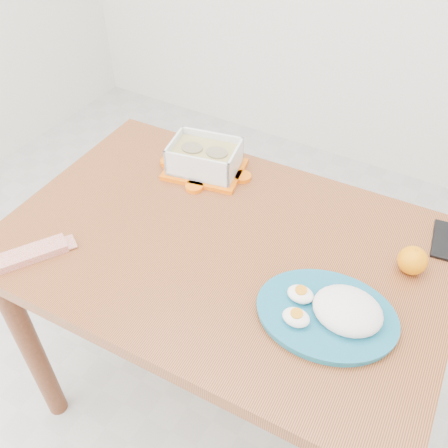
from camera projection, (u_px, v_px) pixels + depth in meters
The scene contains 7 objects.
ground at pixel (196, 447), 1.59m from camera, with size 3.50×3.50×0.00m, color #B7B7B2.
dining_table at pixel (224, 273), 1.28m from camera, with size 1.10×0.75×0.75m.
food_container at pixel (205, 158), 1.38m from camera, with size 0.24×0.20×0.09m.
orange_fruit at pixel (413, 260), 1.12m from camera, with size 0.07×0.07×0.07m, color orange.
rice_plate at pixel (334, 311), 1.02m from camera, with size 0.34×0.34×0.08m.
candy_bar at pixel (22, 257), 1.16m from camera, with size 0.20×0.05×0.02m, color red.
smartphone at pixel (447, 241), 1.20m from camera, with size 0.07×0.13×0.01m, color black.
Camera 1 is at (0.42, -0.54, 1.60)m, focal length 40.00 mm.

